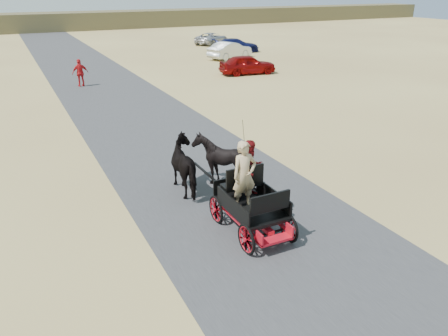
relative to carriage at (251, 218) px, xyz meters
name	(u,v)px	position (x,y,z in m)	size (l,w,h in m)	color
ground	(300,262)	(0.34, -1.78, -0.36)	(140.00, 140.00, 0.00)	tan
road	(300,261)	(0.34, -1.78, -0.35)	(6.00, 140.00, 0.01)	#38383A
ridge_far	(39,22)	(0.34, 60.22, 0.84)	(140.00, 6.00, 2.40)	brown
carriage	(251,218)	(0.00, 0.00, 0.00)	(1.30, 2.40, 0.72)	black
horse_left	(188,166)	(-0.55, 3.00, 0.49)	(0.91, 2.01, 1.70)	black
horse_right	(220,160)	(0.55, 3.00, 0.49)	(1.37, 1.54, 1.70)	black
driver_man	(244,175)	(-0.20, 0.05, 1.26)	(0.66, 0.43, 1.80)	tan
passenger_woman	(251,168)	(0.30, 0.60, 1.15)	(0.77, 0.60, 1.58)	#660C0F
pedestrian	(80,73)	(-0.87, 20.38, 0.50)	(1.01, 0.42, 1.73)	red
car_a	(247,64)	(10.72, 19.26, 0.34)	(1.64, 4.09, 1.39)	maroon
car_b	(230,50)	(12.91, 26.30, 0.36)	(1.53, 4.38, 1.44)	silver
car_c	(236,45)	(15.23, 29.49, 0.29)	(1.81, 4.44, 1.29)	navy
car_d	(212,38)	(15.69, 36.09, 0.25)	(2.04, 4.42, 1.23)	#B2B2B7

